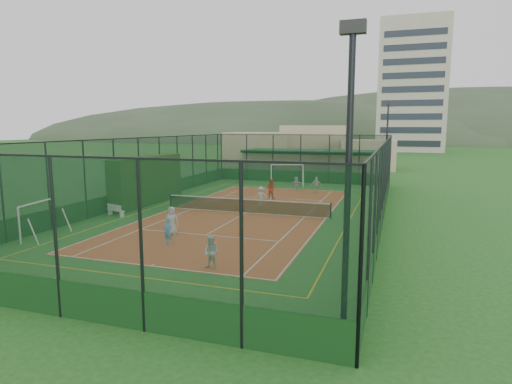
{
  "coord_description": "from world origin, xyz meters",
  "views": [
    {
      "loc": [
        9.72,
        -26.99,
        5.86
      ],
      "look_at": [
        0.16,
        1.73,
        1.2
      ],
      "focal_mm": 30.0,
      "sensor_mm": 36.0,
      "label": 1
    }
  ],
  "objects_px": {
    "futsal_goal_near": "(38,220)",
    "child_far_left": "(261,196)",
    "clubhouse": "(310,164)",
    "apartment_tower": "(412,87)",
    "floodlight_se": "(347,199)",
    "child_far_back": "(296,184)",
    "floodlight_ne": "(387,144)",
    "child_far_right": "(316,185)",
    "child_near_mid": "(168,231)",
    "coach": "(271,189)",
    "white_bench": "(116,210)",
    "child_near_left": "(172,221)",
    "child_near_right": "(211,252)",
    "futsal_goal_far": "(287,175)"
  },
  "relations": [
    {
      "from": "child_near_left",
      "to": "child_far_left",
      "type": "distance_m",
      "value": 10.25
    },
    {
      "from": "floodlight_se",
      "to": "child_far_back",
      "type": "height_order",
      "value": "floodlight_se"
    },
    {
      "from": "futsal_goal_near",
      "to": "floodlight_se",
      "type": "bearing_deg",
      "value": -121.73
    },
    {
      "from": "floodlight_se",
      "to": "floodlight_ne",
      "type": "height_order",
      "value": "same"
    },
    {
      "from": "futsal_goal_near",
      "to": "child_near_mid",
      "type": "relative_size",
      "value": 2.19
    },
    {
      "from": "clubhouse",
      "to": "child_near_left",
      "type": "distance_m",
      "value": 28.91
    },
    {
      "from": "white_bench",
      "to": "futsal_goal_far",
      "type": "xyz_separation_m",
      "value": [
        7.12,
        17.72,
        0.64
      ]
    },
    {
      "from": "child_far_left",
      "to": "child_far_back",
      "type": "xyz_separation_m",
      "value": [
        0.87,
        7.9,
        -0.06
      ]
    },
    {
      "from": "white_bench",
      "to": "child_far_back",
      "type": "bearing_deg",
      "value": 77.34
    },
    {
      "from": "floodlight_ne",
      "to": "child_near_mid",
      "type": "bearing_deg",
      "value": -110.9
    },
    {
      "from": "floodlight_ne",
      "to": "child_near_left",
      "type": "xyz_separation_m",
      "value": [
        -10.43,
        -23.44,
        -3.35
      ]
    },
    {
      "from": "clubhouse",
      "to": "apartment_tower",
      "type": "distance_m",
      "value": 62.64
    },
    {
      "from": "clubhouse",
      "to": "child_far_right",
      "type": "height_order",
      "value": "clubhouse"
    },
    {
      "from": "child_near_mid",
      "to": "child_near_right",
      "type": "distance_m",
      "value": 4.57
    },
    {
      "from": "child_far_back",
      "to": "child_far_right",
      "type": "bearing_deg",
      "value": 150.34
    },
    {
      "from": "futsal_goal_near",
      "to": "child_near_left",
      "type": "relative_size",
      "value": 1.89
    },
    {
      "from": "floodlight_ne",
      "to": "child_far_back",
      "type": "xyz_separation_m",
      "value": [
        -7.67,
        -5.47,
        -3.48
      ]
    },
    {
      "from": "white_bench",
      "to": "futsal_goal_near",
      "type": "relative_size",
      "value": 0.5
    },
    {
      "from": "apartment_tower",
      "to": "child_far_back",
      "type": "relative_size",
      "value": 23.69
    },
    {
      "from": "floodlight_se",
      "to": "child_near_left",
      "type": "relative_size",
      "value": 5.36
    },
    {
      "from": "futsal_goal_far",
      "to": "coach",
      "type": "bearing_deg",
      "value": -101.1
    },
    {
      "from": "child_near_left",
      "to": "child_near_right",
      "type": "relative_size",
      "value": 1.1
    },
    {
      "from": "floodlight_se",
      "to": "futsal_goal_far",
      "type": "relative_size",
      "value": 2.54
    },
    {
      "from": "coach",
      "to": "child_far_left",
      "type": "bearing_deg",
      "value": 99.48
    },
    {
      "from": "futsal_goal_near",
      "to": "child_far_left",
      "type": "relative_size",
      "value": 2.11
    },
    {
      "from": "child_near_mid",
      "to": "white_bench",
      "type": "bearing_deg",
      "value": 152.0
    },
    {
      "from": "apartment_tower",
      "to": "child_near_left",
      "type": "height_order",
      "value": "apartment_tower"
    },
    {
      "from": "futsal_goal_near",
      "to": "futsal_goal_far",
      "type": "xyz_separation_m",
      "value": [
        7.62,
        23.63,
        0.11
      ]
    },
    {
      "from": "child_near_right",
      "to": "coach",
      "type": "xyz_separation_m",
      "value": [
        -2.61,
        17.51,
        0.11
      ]
    },
    {
      "from": "floodlight_se",
      "to": "child_near_mid",
      "type": "distance_m",
      "value": 12.97
    },
    {
      "from": "coach",
      "to": "floodlight_se",
      "type": "bearing_deg",
      "value": 118.76
    },
    {
      "from": "futsal_goal_far",
      "to": "child_near_right",
      "type": "height_order",
      "value": "futsal_goal_far"
    },
    {
      "from": "clubhouse",
      "to": "child_near_mid",
      "type": "distance_m",
      "value": 30.66
    },
    {
      "from": "child_near_right",
      "to": "futsal_goal_far",
      "type": "bearing_deg",
      "value": 106.98
    },
    {
      "from": "apartment_tower",
      "to": "coach",
      "type": "bearing_deg",
      "value": -99.0
    },
    {
      "from": "clubhouse",
      "to": "white_bench",
      "type": "xyz_separation_m",
      "value": [
        -7.8,
        -25.67,
        -1.17
      ]
    },
    {
      "from": "floodlight_ne",
      "to": "child_far_right",
      "type": "relative_size",
      "value": 5.45
    },
    {
      "from": "futsal_goal_far",
      "to": "child_near_left",
      "type": "distance_m",
      "value": 20.93
    },
    {
      "from": "apartment_tower",
      "to": "futsal_goal_near",
      "type": "xyz_separation_m",
      "value": [
        -20.31,
        -91.58,
        -14.06
      ]
    },
    {
      "from": "floodlight_se",
      "to": "apartment_tower",
      "type": "bearing_deg",
      "value": 88.03
    },
    {
      "from": "apartment_tower",
      "to": "futsal_goal_near",
      "type": "distance_m",
      "value": 94.85
    },
    {
      "from": "clubhouse",
      "to": "apartment_tower",
      "type": "bearing_deg",
      "value": 78.69
    },
    {
      "from": "child_far_left",
      "to": "coach",
      "type": "xyz_separation_m",
      "value": [
        -0.08,
        2.87,
        0.12
      ]
    },
    {
      "from": "child_far_right",
      "to": "child_near_left",
      "type": "bearing_deg",
      "value": 67.92
    },
    {
      "from": "child_near_left",
      "to": "futsal_goal_near",
      "type": "bearing_deg",
      "value": -173.2
    },
    {
      "from": "futsal_goal_near",
      "to": "child_near_right",
      "type": "bearing_deg",
      "value": -108.72
    },
    {
      "from": "white_bench",
      "to": "child_far_right",
      "type": "bearing_deg",
      "value": 68.59
    },
    {
      "from": "coach",
      "to": "white_bench",
      "type": "bearing_deg",
      "value": 59.43
    },
    {
      "from": "child_far_left",
      "to": "futsal_goal_far",
      "type": "bearing_deg",
      "value": -98.82
    },
    {
      "from": "clubhouse",
      "to": "child_near_mid",
      "type": "bearing_deg",
      "value": -91.94
    }
  ]
}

